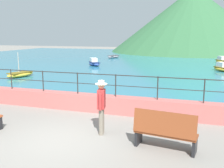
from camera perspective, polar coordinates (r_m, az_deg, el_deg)
ground_plane at (r=8.14m, az=-11.87°, el=-12.12°), size 120.00×120.00×0.00m
promenade_wall at (r=10.76m, az=-3.47°, el=-4.24°), size 20.00×0.56×0.70m
railing at (r=10.55m, az=-3.53°, el=0.85°), size 18.44×0.04×0.90m
lake_water at (r=32.68m, az=11.22°, el=5.11°), size 64.00×44.32×0.06m
hill_main at (r=51.72m, az=17.38°, el=13.33°), size 30.34×30.34×11.76m
bench_far at (r=7.30m, az=11.61°, el=-10.11°), size 1.76×0.78×1.13m
person_walking at (r=8.17m, az=-2.35°, el=-4.54°), size 0.38×0.56×1.75m
boat_1 at (r=31.20m, az=23.28°, el=4.73°), size 1.94×2.44×0.76m
boat_2 at (r=24.24m, az=23.44°, el=3.23°), size 2.07×2.39×0.76m
boat_3 at (r=20.45m, az=-19.61°, el=2.07°), size 1.36×2.44×1.83m
boat_4 at (r=35.38m, az=0.34°, el=6.10°), size 1.52×2.46×0.36m
boat_5 at (r=26.63m, az=-3.97°, el=4.69°), size 2.11×2.37×0.76m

